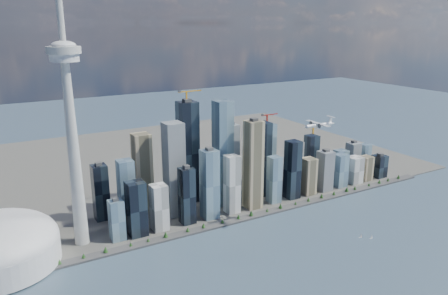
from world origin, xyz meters
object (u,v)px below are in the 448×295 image
airplane (319,125)px  sailboat_east (361,236)px  sailboat_west (371,237)px  needle_tower (71,121)px

airplane → sailboat_east: 229.12m
airplane → sailboat_east: (41.95, -88.73, -207.03)m
airplane → sailboat_west: size_ratio=8.11×
airplane → sailboat_east: size_ratio=7.46×
sailboat_east → sailboat_west: bearing=-22.5°
sailboat_east → needle_tower: bearing=171.5°
sailboat_west → sailboat_east: size_ratio=0.92×
needle_tower → sailboat_east: (470.79, -240.50, -232.69)m
needle_tower → sailboat_east: 577.60m
needle_tower → sailboat_west: needle_tower is taller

